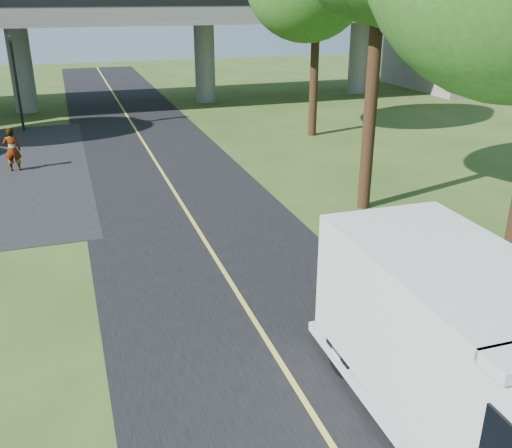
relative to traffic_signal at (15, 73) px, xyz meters
name	(u,v)px	position (x,y,z in m)	size (l,w,h in m)	color
ground	(301,397)	(6.00, -26.00, -3.20)	(120.00, 120.00, 0.00)	#2D4619
road	(190,217)	(6.00, -16.00, -3.19)	(7.00, 90.00, 0.02)	black
lane_line	(190,216)	(6.00, -16.00, -3.17)	(0.12, 90.00, 0.01)	gold
overpass	(115,37)	(6.00, 6.00, 1.36)	(54.00, 10.00, 7.30)	slate
traffic_signal	(15,73)	(0.00, 0.00, 0.00)	(0.18, 0.22, 5.20)	black
step_van	(474,358)	(8.20, -27.93, -1.51)	(2.83, 7.45, 3.11)	silver
pedestrian	(12,150)	(-0.03, -8.12, -2.25)	(0.69, 0.46, 1.90)	gray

